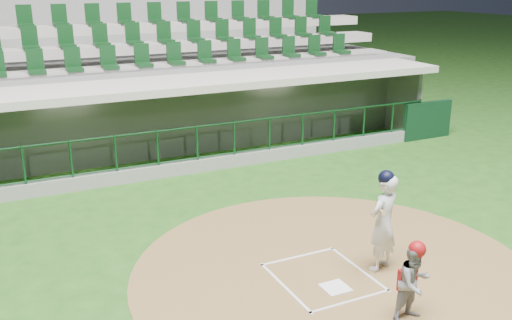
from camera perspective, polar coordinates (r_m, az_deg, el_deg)
The scene contains 8 objects.
ground at distance 10.41m, azimuth 5.78°, elevation -10.92°, with size 120.00×120.00×0.00m, color #1F4D16.
dirt_circle at distance 10.41m, azimuth 7.81°, elevation -10.98°, with size 7.20×7.20×0.01m, color brown.
home_plate at distance 9.89m, azimuth 7.94°, elevation -12.53°, with size 0.43×0.43×0.02m, color white.
batter_box_chalk at distance 10.18m, azimuth 6.68°, elevation -11.55°, with size 1.55×1.80×0.01m.
dugout_structure at distance 16.78m, azimuth -8.00°, elevation 3.81°, with size 16.40×3.70×3.00m.
seating_deck at distance 19.58m, azimuth -10.99°, elevation 7.06°, with size 17.00×6.72×5.15m.
batter at distance 10.24m, azimuth 12.60°, elevation -5.95°, with size 0.91×0.95×1.86m.
catcher at distance 9.04m, azimuth 15.51°, elevation -11.62°, with size 0.64×0.53×1.30m.
Camera 1 is at (-4.87, -7.72, 5.01)m, focal length 40.00 mm.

